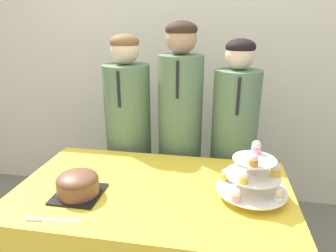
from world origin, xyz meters
name	(u,v)px	position (x,y,z in m)	size (l,w,h in m)	color
wall_back	(186,47)	(0.00, 1.68, 1.35)	(9.00, 0.06, 2.70)	beige
table	(154,250)	(0.00, 0.40, 0.38)	(1.35, 0.80, 0.77)	yellow
round_cake	(78,184)	(-0.33, 0.27, 0.83)	(0.22, 0.22, 0.12)	black
cake_knife	(44,220)	(-0.39, 0.07, 0.77)	(0.23, 0.05, 0.01)	silver
cupcake_stand	(254,176)	(0.47, 0.40, 0.87)	(0.33, 0.33, 0.26)	silver
student_0	(129,150)	(-0.30, 0.98, 0.70)	(0.31, 0.31, 1.48)	#567556
student_1	(180,146)	(0.05, 0.98, 0.75)	(0.29, 0.29, 1.55)	#567556
student_2	(232,158)	(0.40, 0.98, 0.69)	(0.29, 0.29, 1.46)	#567556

